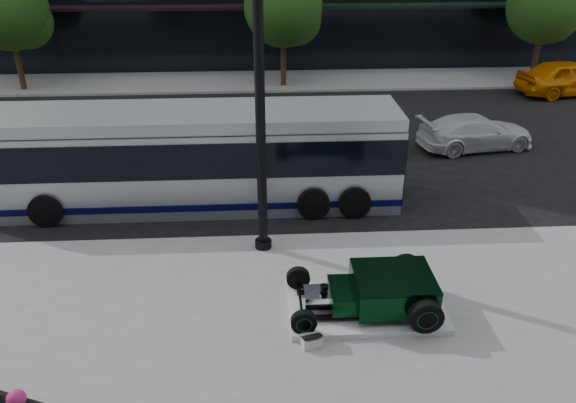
{
  "coord_description": "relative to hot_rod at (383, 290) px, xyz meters",
  "views": [
    {
      "loc": [
        -0.39,
        -15.24,
        7.98
      ],
      "look_at": [
        0.36,
        -2.13,
        1.2
      ],
      "focal_mm": 35.0,
      "sensor_mm": 36.0,
      "label": 1
    }
  ],
  "objects": [
    {
      "name": "street_trees",
      "position": [
        -1.08,
        18.52,
        3.07
      ],
      "size": [
        29.8,
        3.8,
        5.7
      ],
      "color": "black",
      "rests_on": "sidewalk_far"
    },
    {
      "name": "yellow_taxi",
      "position": [
        12.56,
        16.34,
        0.15
      ],
      "size": [
        5.18,
        2.65,
        1.69
      ],
      "primitive_type": "imported",
      "rotation": [
        0.0,
        0.0,
        1.71
      ],
      "color": "orange",
      "rests_on": "ground"
    },
    {
      "name": "white_sedan",
      "position": [
        5.58,
        9.71,
        -0.06
      ],
      "size": [
        4.61,
        2.47,
        1.27
      ],
      "primitive_type": "imported",
      "rotation": [
        0.0,
        0.0,
        1.74
      ],
      "color": "silver",
      "rests_on": "ground"
    },
    {
      "name": "sidewalk_far",
      "position": [
        -2.23,
        19.45,
        -0.64
      ],
      "size": [
        70.0,
        4.0,
        0.12
      ],
      "primitive_type": "cube",
      "color": "gray",
      "rests_on": "ground"
    },
    {
      "name": "transit_bus",
      "position": [
        -4.45,
        5.85,
        0.79
      ],
      "size": [
        12.12,
        2.88,
        2.92
      ],
      "color": "#AFB4B9",
      "rests_on": "ground"
    },
    {
      "name": "lamppost",
      "position": [
        -2.55,
        2.85,
        3.1
      ],
      "size": [
        0.44,
        0.44,
        7.95
      ],
      "color": "black",
      "rests_on": "sidewalk_near"
    },
    {
      "name": "hot_rod",
      "position": [
        0.0,
        0.0,
        0.0
      ],
      "size": [
        3.22,
        2.0,
        0.81
      ],
      "color": "black",
      "rests_on": "display_plinth"
    },
    {
      "name": "ground",
      "position": [
        -2.23,
        5.45,
        -0.7
      ],
      "size": [
        120.0,
        120.0,
        0.0
      ],
      "primitive_type": "plane",
      "color": "black",
      "rests_on": "ground"
    },
    {
      "name": "display_plinth",
      "position": [
        -0.33,
        -0.0,
        -0.5
      ],
      "size": [
        3.4,
        1.8,
        0.15
      ],
      "primitive_type": "cube",
      "color": "silver",
      "rests_on": "sidewalk_near"
    },
    {
      "name": "info_plaque",
      "position": [
        -1.64,
        -0.99,
        -0.45
      ],
      "size": [
        0.46,
        0.39,
        0.31
      ],
      "color": "silver",
      "rests_on": "sidewalk_near"
    }
  ]
}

